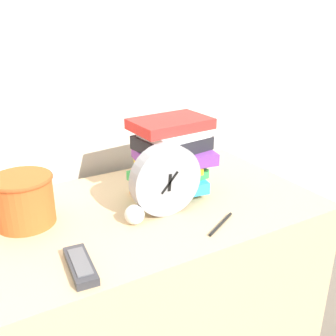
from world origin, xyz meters
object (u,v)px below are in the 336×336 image
object	(u,v)px
desk_clock	(166,180)
pen	(221,224)
basket	(23,199)
crumpled_paper_ball	(135,215)
tv_remote	(80,265)
book_stack	(171,157)

from	to	relation	value
desk_clock	pen	world-z (taller)	desk_clock
desk_clock	basket	bearing A→B (deg)	158.61
crumpled_paper_ball	tv_remote	bearing A→B (deg)	-147.08
book_stack	pen	bearing A→B (deg)	-85.56
desk_clock	pen	size ratio (longest dim) A/B	1.67
desk_clock	crumpled_paper_ball	world-z (taller)	desk_clock
book_stack	tv_remote	size ratio (longest dim) A/B	1.70
tv_remote	pen	xyz separation A→B (m)	(0.40, 0.00, -0.01)
book_stack	tv_remote	world-z (taller)	book_stack
pen	book_stack	bearing A→B (deg)	94.44
basket	tv_remote	bearing A→B (deg)	-77.40
desk_clock	crumpled_paper_ball	size ratio (longest dim) A/B	3.78
tv_remote	crumpled_paper_ball	size ratio (longest dim) A/B	2.79
tv_remote	basket	bearing A→B (deg)	102.60
desk_clock	tv_remote	distance (m)	0.35
crumpled_paper_ball	pen	size ratio (longest dim) A/B	0.44
book_stack	basket	world-z (taller)	book_stack
book_stack	pen	distance (m)	0.27
desk_clock	book_stack	distance (m)	0.13
pen	basket	bearing A→B (deg)	148.67
tv_remote	pen	world-z (taller)	tv_remote
tv_remote	crumpled_paper_ball	world-z (taller)	crumpled_paper_ball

